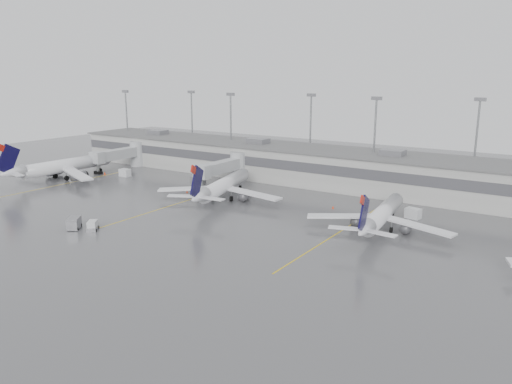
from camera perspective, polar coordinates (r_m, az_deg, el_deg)
The scene contains 18 objects.
ground at distance 73.37m, azimuth -11.63°, elevation -7.27°, with size 260.00×260.00×0.00m, color #525154.
terminal at distance 118.83m, azimuth 8.34°, elevation 2.89°, with size 152.00×17.00×9.45m.
light_masts at distance 122.90m, azimuth 9.62°, elevation 6.89°, with size 142.40×8.00×20.60m.
jet_bridge_left at distance 142.22m, azimuth -14.66°, elevation 4.19°, with size 4.00×17.20×7.00m.
jet_bridge_right at distance 118.84m, azimuth -3.21°, elevation 2.86°, with size 4.00×17.20×7.00m.
stand_markings at distance 90.91m, azimuth -0.93°, elevation -2.92°, with size 105.25×40.00×0.01m.
jet_far_left at distance 132.15m, azimuth -21.30°, elevation 2.80°, with size 29.61×33.17×10.73m.
jet_mid_left at distance 102.97m, azimuth -3.84°, elevation 0.74°, with size 26.05×29.59×9.77m.
jet_mid_right at distance 85.27m, azimuth 14.11°, elevation -2.52°, with size 24.30×27.36×8.86m.
baggage_tug at distance 87.80m, azimuth -18.17°, elevation -3.78°, with size 2.76×2.95×1.63m.
baggage_cart at distance 89.47m, azimuth -20.08°, elevation -3.35°, with size 3.27×3.51×1.98m.
gse_uld_a at distance 131.31m, azimuth -14.76°, elevation 2.15°, with size 2.68×1.78×1.90m, color silver.
gse_uld_b at distance 110.62m, azimuth -4.66°, elevation 0.41°, with size 2.19×1.46×1.55m, color silver.
gse_uld_c at distance 94.58m, azimuth 17.52°, elevation -2.33°, with size 2.60×1.73×1.84m, color silver.
gse_loader at distance 118.65m, azimuth -6.62°, elevation 1.39°, with size 2.08×3.34×2.08m, color slate.
cone_a at distance 135.20m, azimuth -16.90°, elevation 2.08°, with size 0.47×0.47×0.74m, color #FC3205.
cone_b at distance 110.68m, azimuth -7.89°, elevation 0.08°, with size 0.38×0.38×0.61m, color #FC3205.
cone_c at distance 97.92m, azimuth 8.79°, elevation -1.70°, with size 0.39×0.39×0.63m, color #FC3205.
Camera 1 is at (49.20, -48.06, 25.54)m, focal length 35.00 mm.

